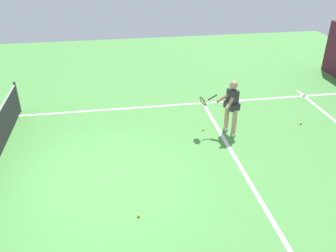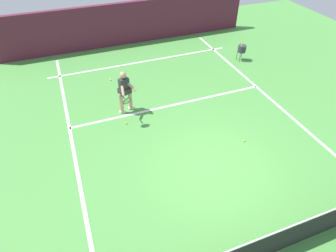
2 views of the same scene
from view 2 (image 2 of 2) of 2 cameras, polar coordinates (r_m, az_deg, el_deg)
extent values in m
plane|color=#4C9342|center=(8.32, 9.03, -8.34)|extent=(24.40, 24.40, 0.00)
cube|color=#561E33|center=(15.01, -7.89, 19.39)|extent=(12.20, 0.24, 1.98)
cube|color=white|center=(13.44, -5.07, 12.49)|extent=(8.20, 0.10, 0.01)
cube|color=white|center=(10.51, 0.70, 4.09)|extent=(7.20, 0.10, 0.01)
cube|color=white|center=(10.24, 27.06, -2.14)|extent=(0.10, 16.77, 0.01)
cube|color=white|center=(7.71, -16.19, -15.22)|extent=(0.10, 16.77, 0.01)
cube|color=#232326|center=(6.82, 20.36, -20.75)|extent=(7.72, 0.02, 0.90)
cube|color=white|center=(6.43, 21.34, -18.63)|extent=(7.72, 0.02, 0.04)
cylinder|color=tan|center=(10.19, -7.43, 5.12)|extent=(0.13, 0.13, 0.78)
cylinder|color=tan|center=(10.05, -9.17, 4.38)|extent=(0.13, 0.13, 0.78)
cube|color=white|center=(10.39, -7.27, 3.53)|extent=(0.20, 0.10, 0.08)
cube|color=white|center=(10.26, -8.97, 2.79)|extent=(0.20, 0.10, 0.08)
cube|color=#2D2D33|center=(9.77, -8.65, 7.87)|extent=(0.36, 0.28, 0.52)
cube|color=#2D2D33|center=(9.87, -8.53, 6.89)|extent=(0.46, 0.38, 0.20)
sphere|color=tan|center=(9.57, -8.88, 9.91)|extent=(0.22, 0.22, 0.22)
cylinder|color=tan|center=(9.71, -7.44, 7.92)|extent=(0.39, 0.42, 0.37)
cylinder|color=tan|center=(9.59, -8.96, 7.31)|extent=(0.16, 0.49, 0.37)
cylinder|color=black|center=(9.33, -9.09, 6.01)|extent=(0.12, 0.29, 0.14)
torus|color=black|center=(9.14, -8.09, 4.89)|extent=(0.31, 0.20, 0.28)
cylinder|color=beige|center=(9.14, -8.09, 4.89)|extent=(0.26, 0.16, 0.23)
sphere|color=#D1E533|center=(9.30, 14.71, -2.79)|extent=(0.07, 0.07, 0.07)
sphere|color=#D1E533|center=(9.75, -8.26, 0.57)|extent=(0.07, 0.07, 0.07)
sphere|color=#D1E533|center=(12.17, -11.27, 8.87)|extent=(0.07, 0.07, 0.07)
cylinder|color=#333338|center=(13.72, 14.36, 14.54)|extent=(0.36, 0.36, 0.30)
cylinder|color=#333338|center=(13.71, 13.95, 12.94)|extent=(0.02, 0.02, 0.40)
cylinder|color=#333338|center=(14.02, 14.29, 13.52)|extent=(0.02, 0.02, 0.40)
cylinder|color=#333338|center=(13.89, 13.40, 13.41)|extent=(0.02, 0.02, 0.40)
sphere|color=#D1E533|center=(13.63, 14.29, 15.12)|extent=(0.07, 0.07, 0.07)
camera|label=1|loc=(11.17, 46.30, 23.13)|focal=37.69mm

